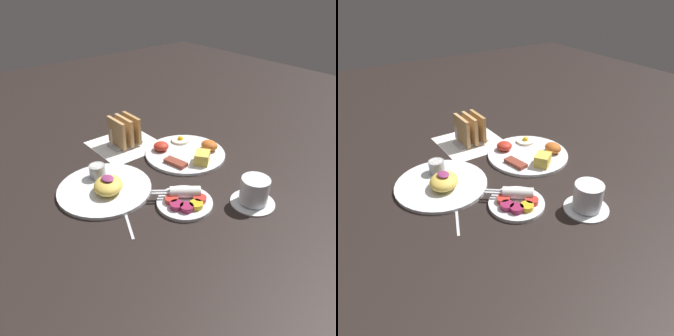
% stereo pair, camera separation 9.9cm
% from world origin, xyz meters
% --- Properties ---
extents(ground_plane, '(3.00, 3.00, 0.00)m').
position_xyz_m(ground_plane, '(0.00, 0.00, 0.00)').
color(ground_plane, black).
extents(napkin_flat, '(0.22, 0.22, 0.00)m').
position_xyz_m(napkin_flat, '(-0.23, 0.07, 0.00)').
color(napkin_flat, white).
rests_on(napkin_flat, ground_plane).
extents(plate_breakfast, '(0.27, 0.27, 0.05)m').
position_xyz_m(plate_breakfast, '(-0.03, 0.19, 0.01)').
color(plate_breakfast, white).
rests_on(plate_breakfast, ground_plane).
extents(plate_condiments, '(0.15, 0.15, 0.04)m').
position_xyz_m(plate_condiments, '(0.16, 0.00, 0.01)').
color(plate_condiments, white).
rests_on(plate_condiments, ground_plane).
extents(plate_foreground, '(0.27, 0.27, 0.06)m').
position_xyz_m(plate_foreground, '(-0.03, -0.13, 0.01)').
color(plate_foreground, white).
rests_on(plate_foreground, ground_plane).
extents(toast_rack, '(0.10, 0.12, 0.10)m').
position_xyz_m(toast_rack, '(-0.23, 0.07, 0.05)').
color(toast_rack, '#B7B7BC').
rests_on(toast_rack, ground_plane).
extents(coffee_cup, '(0.12, 0.12, 0.08)m').
position_xyz_m(coffee_cup, '(0.28, 0.15, 0.04)').
color(coffee_cup, white).
rests_on(coffee_cup, ground_plane).
extents(teaspoon, '(0.12, 0.06, 0.01)m').
position_xyz_m(teaspoon, '(0.10, -0.15, 0.00)').
color(teaspoon, silver).
rests_on(teaspoon, ground_plane).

